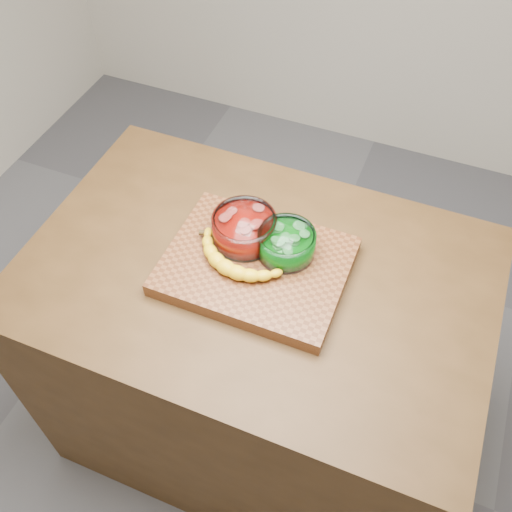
% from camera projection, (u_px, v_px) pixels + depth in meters
% --- Properties ---
extents(ground, '(3.50, 3.50, 0.00)m').
position_uv_depth(ground, '(256.00, 418.00, 2.15)').
color(ground, '#5A5A5F').
rests_on(ground, ground).
extents(counter, '(1.20, 0.80, 0.90)m').
position_uv_depth(counter, '(256.00, 359.00, 1.80)').
color(counter, '#482E15').
rests_on(counter, ground).
extents(cutting_board, '(0.45, 0.35, 0.04)m').
position_uv_depth(cutting_board, '(256.00, 266.00, 1.44)').
color(cutting_board, brown).
rests_on(cutting_board, counter).
extents(bowl_red, '(0.16, 0.16, 0.08)m').
position_uv_depth(bowl_red, '(244.00, 229.00, 1.44)').
color(bowl_red, white).
rests_on(bowl_red, cutting_board).
extents(bowl_green, '(0.15, 0.15, 0.07)m').
position_uv_depth(bowl_green, '(286.00, 244.00, 1.41)').
color(bowl_green, white).
rests_on(bowl_green, cutting_board).
extents(banana, '(0.27, 0.15, 0.04)m').
position_uv_depth(banana, '(238.00, 257.00, 1.40)').
color(banana, yellow).
rests_on(banana, cutting_board).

